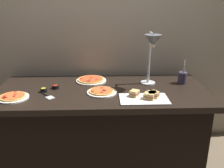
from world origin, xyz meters
TOP-DOWN VIEW (x-y plane):
  - ground_plane at (0.00, 0.00)m, footprint 8.00×8.00m
  - back_wall at (0.00, 0.50)m, footprint 4.40×0.04m
  - buffet_table at (0.00, 0.00)m, footprint 1.90×0.84m
  - heat_lamp at (0.44, 0.04)m, footprint 0.15×0.29m
  - pizza_plate_front at (-0.00, -0.09)m, footprint 0.26×0.26m
  - pizza_plate_center at (-0.11, 0.23)m, footprint 0.29×0.29m
  - pizza_plate_raised_stand at (-0.72, -0.18)m, footprint 0.25×0.25m
  - sandwich_platter at (0.36, -0.24)m, footprint 0.39×0.24m
  - sauce_cup_near at (-0.50, -0.05)m, footprint 0.06×0.06m
  - sauce_cup_far at (-0.42, 0.04)m, footprint 0.06×0.06m
  - utensil_holder at (0.77, 0.14)m, footprint 0.08×0.08m
  - serving_spatula at (-0.45, -0.15)m, footprint 0.13×0.15m

SIDE VIEW (x-z plane):
  - ground_plane at x=0.00m, z-range 0.00..0.00m
  - buffet_table at x=0.00m, z-range 0.01..0.77m
  - serving_spatula at x=-0.45m, z-range 0.76..0.77m
  - pizza_plate_front at x=0.00m, z-range 0.76..0.79m
  - pizza_plate_raised_stand at x=-0.72m, z-range 0.76..0.79m
  - pizza_plate_center at x=-0.11m, z-range 0.76..0.79m
  - sauce_cup_far at x=-0.42m, z-range 0.76..0.79m
  - sauce_cup_near at x=-0.50m, z-range 0.76..0.80m
  - sandwich_platter at x=0.36m, z-range 0.75..0.81m
  - utensil_holder at x=0.77m, z-range 0.70..0.93m
  - heat_lamp at x=0.44m, z-range 0.89..1.39m
  - back_wall at x=0.00m, z-range 0.00..2.40m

